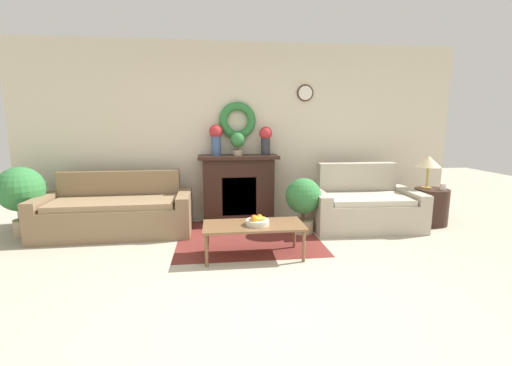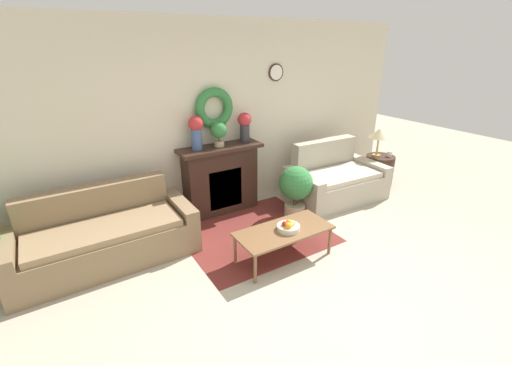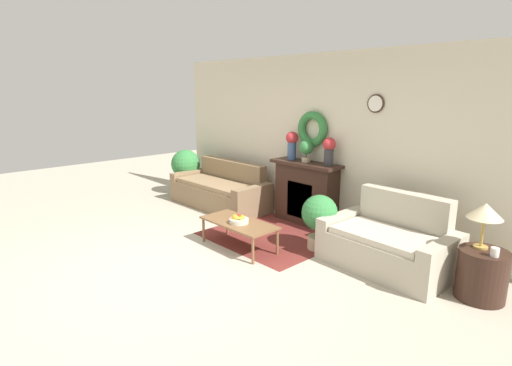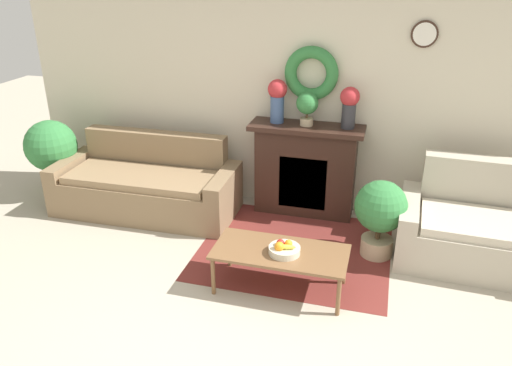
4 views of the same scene
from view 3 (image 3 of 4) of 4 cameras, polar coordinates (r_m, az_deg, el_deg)
The scene contains 16 objects.
ground_plane at distance 5.03m, azimuth -12.06°, elevation -12.38°, with size 16.00×16.00×0.00m, color #ADA38E.
floor_rug at distance 6.06m, azimuth 2.40°, elevation -7.53°, with size 1.83×1.62×0.01m.
wall_back at distance 6.48m, azimuth 9.10°, elevation 6.06°, with size 6.80×0.19×2.70m.
fireplace at distance 6.54m, azimuth 7.14°, elevation -1.34°, with size 1.21×0.41×1.02m.
couch_left at distance 7.50m, azimuth -5.07°, elevation -1.14°, with size 2.02×0.89×0.83m.
loveseat_right at distance 5.23m, azimuth 18.48°, elevation -8.16°, with size 1.56×0.98×0.90m.
coffee_table at distance 5.51m, azimuth -2.47°, elevation -5.88°, with size 1.13×0.52×0.38m.
fruit_bowl at distance 5.44m, azimuth -2.48°, elevation -5.29°, with size 0.26×0.26×0.12m.
side_table_by_loveseat at distance 4.88m, azimuth 29.54°, elevation -11.33°, with size 0.49×0.49×0.54m.
table_lamp at distance 4.72m, azimuth 29.93°, elevation -3.60°, with size 0.35×0.35×0.49m.
mug at distance 4.66m, azimuth 30.96°, elevation -8.46°, with size 0.08×0.08×0.09m.
vase_on_mantel_left at distance 6.60m, azimuth 5.16°, elevation 5.69°, with size 0.20×0.20×0.46m.
vase_on_mantel_right at distance 6.14m, azimuth 10.40°, elevation 4.76°, with size 0.20×0.20×0.43m.
potted_plant_on_mantel at distance 6.39m, azimuth 7.19°, elevation 4.90°, with size 0.23×0.23×0.35m.
potted_plant_floor_by_couch at distance 8.43m, azimuth -10.01°, elevation 2.44°, with size 0.60×0.60×0.93m.
potted_plant_floor_by_loveseat at distance 5.51m, azimuth 9.04°, elevation -4.74°, with size 0.49×0.49×0.76m.
Camera 3 is at (3.94, -2.28, 2.16)m, focal length 28.00 mm.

